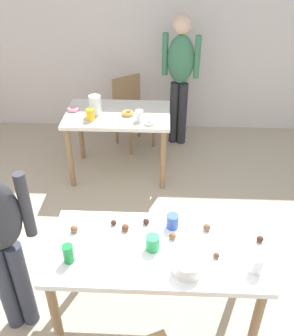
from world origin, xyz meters
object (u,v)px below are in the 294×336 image
(dining_table_far, at_px, (118,123))
(soda_can, at_px, (68,254))
(person_adult_far, at_px, (180,70))
(chair_far_table, at_px, (131,108))
(dining_table_near, at_px, (156,259))
(pitcher_far, at_px, (95,105))
(mixing_bowl, at_px, (187,266))

(dining_table_far, xyz_separation_m, soda_can, (-0.06, -2.06, 0.17))
(person_adult_far, bearing_deg, chair_far_table, -174.99)
(soda_can, bearing_deg, dining_table_far, 88.27)
(dining_table_near, bearing_deg, person_adult_far, 85.36)
(chair_far_table, xyz_separation_m, pitcher_far, (-0.31, -0.73, 0.36))
(dining_table_far, xyz_separation_m, pitcher_far, (-0.23, -0.04, 0.22))
(chair_far_table, height_order, person_adult_far, person_adult_far)
(dining_table_far, relative_size, mixing_bowl, 6.41)
(chair_far_table, xyz_separation_m, soda_can, (-0.14, -2.75, 0.31))
(dining_table_near, xyz_separation_m, mixing_bowl, (0.18, -0.19, 0.15))
(chair_far_table, relative_size, soda_can, 7.13)
(dining_table_near, height_order, mixing_bowl, mixing_bowl)
(dining_table_near, bearing_deg, soda_can, -165.46)
(soda_can, height_order, pitcher_far, pitcher_far)
(chair_far_table, distance_m, soda_can, 2.78)
(mixing_bowl, distance_m, soda_can, 0.70)
(dining_table_far, distance_m, chair_far_table, 0.71)
(person_adult_far, xyz_separation_m, mixing_bowl, (-0.03, -2.86, -0.17))
(soda_can, xyz_separation_m, pitcher_far, (-0.16, 2.03, 0.04))
(chair_far_table, relative_size, mixing_bowl, 5.06)
(dining_table_far, bearing_deg, soda_can, -91.73)
(dining_table_near, height_order, person_adult_far, person_adult_far)
(chair_far_table, height_order, mixing_bowl, chair_far_table)
(pitcher_far, bearing_deg, chair_far_table, 67.07)
(dining_table_near, xyz_separation_m, pitcher_far, (-0.68, 1.89, 0.21))
(soda_can, bearing_deg, person_adult_far, 75.33)
(dining_table_far, distance_m, pitcher_far, 0.31)
(chair_far_table, height_order, pitcher_far, pitcher_far)
(dining_table_far, height_order, pitcher_far, pitcher_far)
(dining_table_near, relative_size, mixing_bowl, 7.88)
(dining_table_near, xyz_separation_m, person_adult_far, (0.22, 2.67, 0.32))
(dining_table_near, relative_size, chair_far_table, 1.56)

